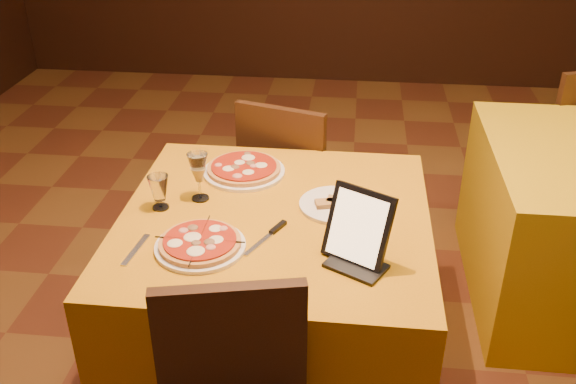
# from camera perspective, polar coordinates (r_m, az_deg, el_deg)

# --- Properties ---
(floor) EXTENTS (6.00, 7.00, 0.01)m
(floor) POSITION_cam_1_polar(r_m,az_deg,el_deg) (2.81, 4.94, -14.69)
(floor) COLOR #5E2D19
(floor) RESTS_ON ground
(main_table) EXTENTS (1.10, 1.10, 0.75)m
(main_table) POSITION_cam_1_polar(r_m,az_deg,el_deg) (2.50, -1.10, -9.43)
(main_table) COLOR #BE7B0C
(main_table) RESTS_ON floor
(chair_main_far) EXTENTS (0.51, 0.51, 0.91)m
(chair_main_far) POSITION_cam_1_polar(r_m,az_deg,el_deg) (3.13, 0.76, 0.92)
(chair_main_far) COLOR #311F10
(chair_main_far) RESTS_ON floor
(chair_side_far) EXTENTS (0.52, 0.52, 0.91)m
(chair_side_far) POSITION_cam_1_polar(r_m,az_deg,el_deg) (3.89, 23.07, 4.39)
(chair_side_far) COLOR black
(chair_side_far) RESTS_ON floor
(pizza_near) EXTENTS (0.30, 0.30, 0.03)m
(pizza_near) POSITION_cam_1_polar(r_m,az_deg,el_deg) (2.12, -7.81, -4.63)
(pizza_near) COLOR white
(pizza_near) RESTS_ON main_table
(pizza_far) EXTENTS (0.33, 0.33, 0.03)m
(pizza_far) POSITION_cam_1_polar(r_m,az_deg,el_deg) (2.57, -3.93, 1.98)
(pizza_far) COLOR white
(pizza_far) RESTS_ON main_table
(cutlet_dish) EXTENTS (0.27, 0.27, 0.03)m
(cutlet_dish) POSITION_cam_1_polar(r_m,az_deg,el_deg) (2.34, 4.27, -1.02)
(cutlet_dish) COLOR white
(cutlet_dish) RESTS_ON main_table
(wine_glass) EXTENTS (0.09, 0.09, 0.19)m
(wine_glass) POSITION_cam_1_polar(r_m,az_deg,el_deg) (2.37, -7.94, 1.38)
(wine_glass) COLOR tan
(wine_glass) RESTS_ON main_table
(water_glass) EXTENTS (0.10, 0.10, 0.13)m
(water_glass) POSITION_cam_1_polar(r_m,az_deg,el_deg) (2.35, -11.38, -0.03)
(water_glass) COLOR silver
(water_glass) RESTS_ON main_table
(tablet) EXTENTS (0.23, 0.19, 0.24)m
(tablet) POSITION_cam_1_polar(r_m,az_deg,el_deg) (2.01, 6.26, -3.08)
(tablet) COLOR black
(tablet) RESTS_ON main_table
(knife) EXTENTS (0.11, 0.20, 0.01)m
(knife) POSITION_cam_1_polar(r_m,az_deg,el_deg) (2.15, -2.17, -4.29)
(knife) COLOR #A9AAB0
(knife) RESTS_ON main_table
(fork_near) EXTENTS (0.04, 0.18, 0.01)m
(fork_near) POSITION_cam_1_polar(r_m,az_deg,el_deg) (2.16, -13.37, -5.02)
(fork_near) COLOR silver
(fork_near) RESTS_ON main_table
(fork_far) EXTENTS (0.04, 0.18, 0.01)m
(fork_far) POSITION_cam_1_polar(r_m,az_deg,el_deg) (2.57, -1.26, 1.79)
(fork_far) COLOR silver
(fork_far) RESTS_ON main_table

